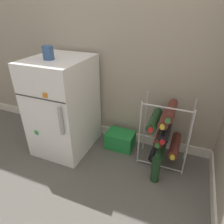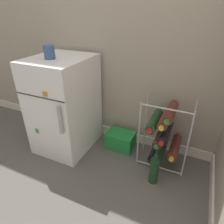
{
  "view_description": "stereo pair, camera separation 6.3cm",
  "coord_description": "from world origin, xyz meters",
  "px_view_note": "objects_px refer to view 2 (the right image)",
  "views": [
    {
      "loc": [
        0.61,
        -0.99,
        1.22
      ],
      "look_at": [
        0.05,
        0.38,
        0.43
      ],
      "focal_mm": 32.0,
      "sensor_mm": 36.0,
      "label": 1
    },
    {
      "loc": [
        0.67,
        -0.96,
        1.22
      ],
      "look_at": [
        0.05,
        0.38,
        0.43
      ],
      "focal_mm": 32.0,
      "sensor_mm": 36.0,
      "label": 2
    }
  ],
  "objects_px": {
    "soda_box": "(120,140)",
    "fridge_top_cup": "(49,52)",
    "loose_bottle_floor": "(154,170)",
    "wine_rack": "(164,133)",
    "mini_fridge": "(65,105)"
  },
  "relations": [
    {
      "from": "soda_box",
      "to": "loose_bottle_floor",
      "type": "relative_size",
      "value": 1.0
    },
    {
      "from": "mini_fridge",
      "to": "wine_rack",
      "type": "bearing_deg",
      "value": 6.79
    },
    {
      "from": "wine_rack",
      "to": "fridge_top_cup",
      "type": "height_order",
      "value": "fridge_top_cup"
    },
    {
      "from": "wine_rack",
      "to": "fridge_top_cup",
      "type": "xyz_separation_m",
      "value": [
        -0.91,
        -0.18,
        0.6
      ]
    },
    {
      "from": "fridge_top_cup",
      "to": "mini_fridge",
      "type": "bearing_deg",
      "value": 69.29
    },
    {
      "from": "wine_rack",
      "to": "loose_bottle_floor",
      "type": "height_order",
      "value": "wine_rack"
    },
    {
      "from": "wine_rack",
      "to": "soda_box",
      "type": "relative_size",
      "value": 2.28
    },
    {
      "from": "wine_rack",
      "to": "fridge_top_cup",
      "type": "distance_m",
      "value": 1.1
    },
    {
      "from": "loose_bottle_floor",
      "to": "wine_rack",
      "type": "bearing_deg",
      "value": 90.53
    },
    {
      "from": "fridge_top_cup",
      "to": "wine_rack",
      "type": "bearing_deg",
      "value": 10.89
    },
    {
      "from": "wine_rack",
      "to": "soda_box",
      "type": "bearing_deg",
      "value": 172.82
    },
    {
      "from": "soda_box",
      "to": "loose_bottle_floor",
      "type": "distance_m",
      "value": 0.5
    },
    {
      "from": "fridge_top_cup",
      "to": "loose_bottle_floor",
      "type": "distance_m",
      "value": 1.21
    },
    {
      "from": "soda_box",
      "to": "fridge_top_cup",
      "type": "bearing_deg",
      "value": -156.38
    },
    {
      "from": "fridge_top_cup",
      "to": "loose_bottle_floor",
      "type": "relative_size",
      "value": 0.4
    }
  ]
}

